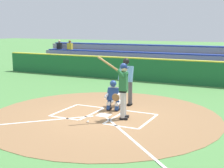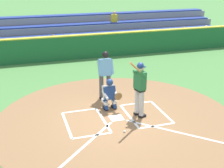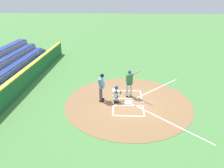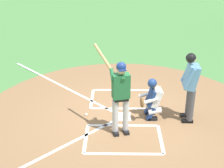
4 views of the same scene
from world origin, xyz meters
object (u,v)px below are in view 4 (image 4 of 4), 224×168
at_px(plate_umpire, 191,83).
at_px(baseball, 86,114).
at_px(catcher, 152,98).
at_px(batter, 120,93).

xyz_separation_m(plate_umpire, baseball, (0.18, 2.69, -1.04)).
height_order(catcher, baseball, catcher).
bearing_deg(plate_umpire, catcher, 83.68).
relative_size(plate_umpire, baseball, 25.20).
height_order(plate_umpire, baseball, plate_umpire).
bearing_deg(batter, plate_umpire, -69.95).
bearing_deg(batter, baseball, 47.69).
bearing_deg(catcher, baseball, 87.61).
bearing_deg(batter, catcher, -48.32).
relative_size(batter, baseball, 28.76).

